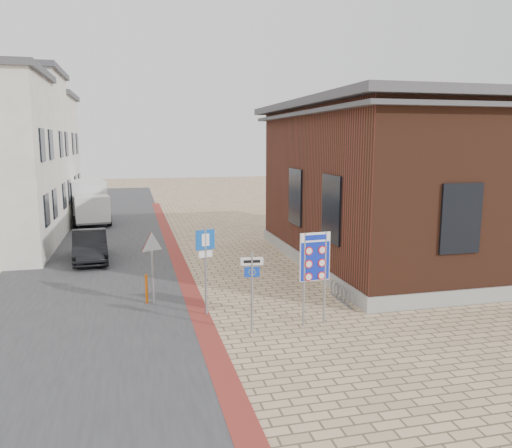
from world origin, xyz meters
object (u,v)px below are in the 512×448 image
box_truck (89,202)px  bollard (147,289)px  essen_sign (252,281)px  parking_sign (205,255)px  sedan (90,246)px  border_sign (315,259)px

box_truck → bollard: 17.55m
essen_sign → bollard: essen_sign is taller
parking_sign → sedan: bearing=99.3°
sedan → essen_sign: 10.97m
box_truck → parking_sign: 19.38m
border_sign → essen_sign: 1.92m
box_truck → parking_sign: size_ratio=2.00×
border_sign → essen_sign: border_sign is taller
sedan → essen_sign: (4.91, -9.77, 0.81)m
essen_sign → sedan: bearing=124.4°
parking_sign → bollard: parking_sign is taller
border_sign → parking_sign: size_ratio=0.99×
sedan → box_truck: 10.77m
border_sign → bollard: size_ratio=2.75×
sedan → border_sign: (6.76, -9.57, 1.25)m
sedan → box_truck: bearing=89.5°
parking_sign → bollard: size_ratio=2.77×
parking_sign → box_truck: bearing=87.6°
box_truck → essen_sign: 21.27m
sedan → essen_sign: essen_sign is taller
border_sign → parking_sign: (-2.85, 1.50, -0.07)m
box_truck → essen_sign: box_truck is taller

